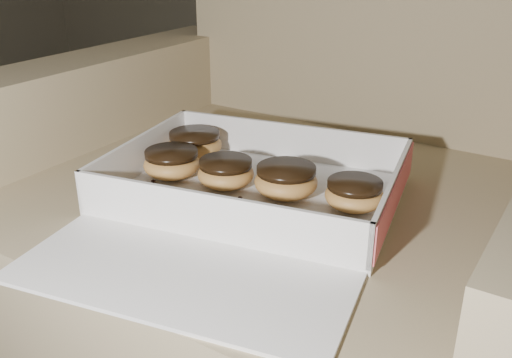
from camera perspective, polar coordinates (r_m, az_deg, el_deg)
The scene contains 11 objects.
armchair at distance 0.99m, azimuth 4.24°, elevation -5.98°, with size 0.94×0.80×0.99m.
bakery_box at distance 0.79m, azimuth -0.91°, elevation -2.14°, with size 0.47×0.52×0.07m.
donut_a at distance 0.78m, azimuth 9.81°, elevation -1.47°, with size 0.08×0.08×0.04m.
donut_b at distance 0.88m, azimuth -8.42°, elevation 1.64°, with size 0.09×0.09×0.04m.
donut_c at distance 0.84m, azimuth -3.04°, elevation 0.68°, with size 0.08×0.08×0.04m.
donut_d at distance 0.95m, azimuth -6.14°, elevation 3.52°, with size 0.09×0.09×0.04m.
donut_e at distance 0.80m, azimuth 3.02°, elevation -0.12°, with size 0.09×0.09×0.04m.
crumb_a at distance 0.80m, azimuth -1.60°, elevation -1.89°, with size 0.01×0.01×0.00m, color black.
crumb_b at distance 0.87m, azimuth -10.24°, elevation -0.19°, with size 0.01×0.01×0.00m, color black.
crumb_c at distance 0.73m, azimuth 2.39°, elevation -4.55°, with size 0.01×0.01×0.00m, color black.
crumb_d at distance 0.76m, azimuth 1.00°, elevation -3.51°, with size 0.01×0.01×0.00m, color black.
Camera 1 is at (0.67, 0.05, 0.80)m, focal length 40.00 mm.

